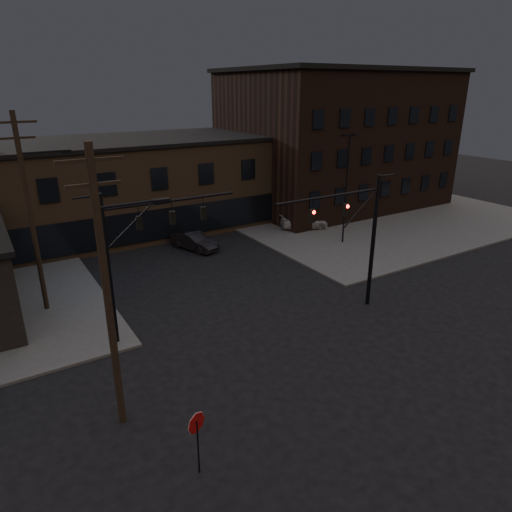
{
  "coord_description": "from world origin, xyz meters",
  "views": [
    {
      "loc": [
        -12.81,
        -13.46,
        12.64
      ],
      "look_at": [
        0.14,
        7.34,
        3.5
      ],
      "focal_mm": 32.0,
      "sensor_mm": 36.0,
      "label": 1
    }
  ],
  "objects_px": {
    "stop_sign": "(197,429)",
    "parked_car_lot_b": "(304,221)",
    "traffic_signal_near": "(360,230)",
    "parked_car_lot_a": "(326,205)",
    "car_crossing": "(194,241)",
    "traffic_signal_far": "(133,249)"
  },
  "relations": [
    {
      "from": "stop_sign",
      "to": "traffic_signal_far",
      "type": "bearing_deg",
      "value": 82.68
    },
    {
      "from": "stop_sign",
      "to": "parked_car_lot_b",
      "type": "height_order",
      "value": "stop_sign"
    },
    {
      "from": "parked_car_lot_a",
      "to": "traffic_signal_near",
      "type": "bearing_deg",
      "value": 149.24
    },
    {
      "from": "parked_car_lot_a",
      "to": "car_crossing",
      "type": "xyz_separation_m",
      "value": [
        -16.49,
        -2.93,
        -0.28
      ]
    },
    {
      "from": "car_crossing",
      "to": "traffic_signal_near",
      "type": "bearing_deg",
      "value": -95.46
    },
    {
      "from": "parked_car_lot_a",
      "to": "car_crossing",
      "type": "bearing_deg",
      "value": 104.98
    },
    {
      "from": "traffic_signal_far",
      "to": "parked_car_lot_a",
      "type": "relative_size",
      "value": 1.6
    },
    {
      "from": "traffic_signal_near",
      "to": "parked_car_lot_a",
      "type": "bearing_deg",
      "value": 54.35
    },
    {
      "from": "traffic_signal_near",
      "to": "stop_sign",
      "type": "xyz_separation_m",
      "value": [
        -13.36,
        -6.49,
        -3.09
      ]
    },
    {
      "from": "stop_sign",
      "to": "parked_car_lot_a",
      "type": "distance_m",
      "value": 35.65
    },
    {
      "from": "traffic_signal_far",
      "to": "car_crossing",
      "type": "height_order",
      "value": "traffic_signal_far"
    },
    {
      "from": "traffic_signal_near",
      "to": "parked_car_lot_a",
      "type": "xyz_separation_m",
      "value": [
        12.75,
        17.77,
        -3.93
      ]
    },
    {
      "from": "traffic_signal_far",
      "to": "stop_sign",
      "type": "bearing_deg",
      "value": -97.32
    },
    {
      "from": "traffic_signal_near",
      "to": "parked_car_lot_b",
      "type": "height_order",
      "value": "traffic_signal_near"
    },
    {
      "from": "traffic_signal_far",
      "to": "stop_sign",
      "type": "distance_m",
      "value": 10.55
    },
    {
      "from": "traffic_signal_near",
      "to": "parked_car_lot_b",
      "type": "bearing_deg",
      "value": 63.17
    },
    {
      "from": "parked_car_lot_b",
      "to": "car_crossing",
      "type": "distance_m",
      "value": 11.07
    },
    {
      "from": "parked_car_lot_a",
      "to": "parked_car_lot_b",
      "type": "xyz_separation_m",
      "value": [
        -5.43,
        -3.3,
        -0.2
      ]
    },
    {
      "from": "parked_car_lot_a",
      "to": "stop_sign",
      "type": "bearing_deg",
      "value": 137.79
    },
    {
      "from": "parked_car_lot_a",
      "to": "parked_car_lot_b",
      "type": "bearing_deg",
      "value": 126.19
    },
    {
      "from": "traffic_signal_far",
      "to": "parked_car_lot_a",
      "type": "xyz_separation_m",
      "value": [
        24.82,
        14.27,
        -4.01
      ]
    },
    {
      "from": "stop_sign",
      "to": "parked_car_lot_b",
      "type": "xyz_separation_m",
      "value": [
        20.68,
        20.96,
        -1.05
      ]
    }
  ]
}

